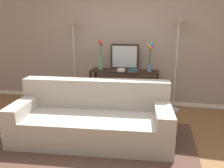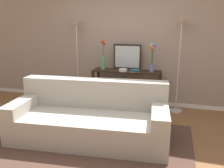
{
  "view_description": "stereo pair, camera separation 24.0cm",
  "coord_description": "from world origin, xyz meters",
  "px_view_note": "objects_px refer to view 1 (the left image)",
  "views": [
    {
      "loc": [
        0.77,
        -2.86,
        1.72
      ],
      "look_at": [
        -0.06,
        0.96,
        0.7
      ],
      "focal_mm": 36.25,
      "sensor_mm": 36.0,
      "label": 1
    },
    {
      "loc": [
        1.0,
        -2.8,
        1.72
      ],
      "look_at": [
        -0.06,
        0.96,
        0.7
      ],
      "focal_mm": 36.25,
      "sensor_mm": 36.0,
      "label": 2
    }
  ],
  "objects_px": {
    "console_table": "(124,81)",
    "vase_tall_flowers": "(101,59)",
    "floor_lamp_left": "(73,40)",
    "fruit_bowl": "(121,70)",
    "wall_mirror": "(125,57)",
    "floor_lamp_right": "(178,39)",
    "vase_short_flowers": "(150,56)",
    "couch": "(92,120)",
    "book_stack": "(133,70)",
    "book_row_under_console": "(103,103)"
  },
  "relations": [
    {
      "from": "couch",
      "to": "floor_lamp_right",
      "type": "relative_size",
      "value": 1.31
    },
    {
      "from": "couch",
      "to": "wall_mirror",
      "type": "xyz_separation_m",
      "value": [
        0.23,
        1.67,
        0.76
      ]
    },
    {
      "from": "floor_lamp_right",
      "to": "couch",
      "type": "bearing_deg",
      "value": -130.11
    },
    {
      "from": "floor_lamp_left",
      "to": "book_row_under_console",
      "type": "height_order",
      "value": "floor_lamp_left"
    },
    {
      "from": "console_table",
      "to": "vase_tall_flowers",
      "type": "relative_size",
      "value": 2.27
    },
    {
      "from": "console_table",
      "to": "vase_short_flowers",
      "type": "relative_size",
      "value": 2.41
    },
    {
      "from": "couch",
      "to": "vase_tall_flowers",
      "type": "bearing_deg",
      "value": 99.84
    },
    {
      "from": "wall_mirror",
      "to": "vase_tall_flowers",
      "type": "xyz_separation_m",
      "value": [
        -0.48,
        -0.18,
        -0.03
      ]
    },
    {
      "from": "console_table",
      "to": "book_row_under_console",
      "type": "relative_size",
      "value": 5.87
    },
    {
      "from": "floor_lamp_right",
      "to": "book_stack",
      "type": "relative_size",
      "value": 9.48
    },
    {
      "from": "floor_lamp_left",
      "to": "wall_mirror",
      "type": "distance_m",
      "value": 1.15
    },
    {
      "from": "console_table",
      "to": "vase_tall_flowers",
      "type": "distance_m",
      "value": 0.7
    },
    {
      "from": "vase_short_flowers",
      "to": "wall_mirror",
      "type": "bearing_deg",
      "value": 161.72
    },
    {
      "from": "book_stack",
      "to": "floor_lamp_right",
      "type": "bearing_deg",
      "value": 9.18
    },
    {
      "from": "book_stack",
      "to": "book_row_under_console",
      "type": "distance_m",
      "value": 1.02
    },
    {
      "from": "book_row_under_console",
      "to": "fruit_bowl",
      "type": "bearing_deg",
      "value": -17.26
    },
    {
      "from": "book_stack",
      "to": "book_row_under_console",
      "type": "bearing_deg",
      "value": 170.51
    },
    {
      "from": "book_stack",
      "to": "couch",
      "type": "bearing_deg",
      "value": -107.73
    },
    {
      "from": "wall_mirror",
      "to": "fruit_bowl",
      "type": "xyz_separation_m",
      "value": [
        -0.02,
        -0.29,
        -0.24
      ]
    },
    {
      "from": "vase_tall_flowers",
      "to": "floor_lamp_left",
      "type": "bearing_deg",
      "value": 175.84
    },
    {
      "from": "couch",
      "to": "vase_tall_flowers",
      "type": "height_order",
      "value": "vase_tall_flowers"
    },
    {
      "from": "floor_lamp_right",
      "to": "floor_lamp_left",
      "type": "bearing_deg",
      "value": 180.0
    },
    {
      "from": "wall_mirror",
      "to": "console_table",
      "type": "bearing_deg",
      "value": -80.07
    },
    {
      "from": "vase_tall_flowers",
      "to": "fruit_bowl",
      "type": "height_order",
      "value": "vase_tall_flowers"
    },
    {
      "from": "vase_tall_flowers",
      "to": "book_row_under_console",
      "type": "distance_m",
      "value": 0.99
    },
    {
      "from": "couch",
      "to": "floor_lamp_left",
      "type": "relative_size",
      "value": 1.34
    },
    {
      "from": "book_stack",
      "to": "floor_lamp_left",
      "type": "bearing_deg",
      "value": 174.07
    },
    {
      "from": "floor_lamp_left",
      "to": "fruit_bowl",
      "type": "relative_size",
      "value": 10.8
    },
    {
      "from": "fruit_bowl",
      "to": "wall_mirror",
      "type": "bearing_deg",
      "value": 86.03
    },
    {
      "from": "floor_lamp_right",
      "to": "vase_short_flowers",
      "type": "bearing_deg",
      "value": -175.41
    },
    {
      "from": "fruit_bowl",
      "to": "book_row_under_console",
      "type": "bearing_deg",
      "value": 162.74
    },
    {
      "from": "floor_lamp_right",
      "to": "wall_mirror",
      "type": "distance_m",
      "value": 1.14
    },
    {
      "from": "console_table",
      "to": "vase_short_flowers",
      "type": "height_order",
      "value": "vase_short_flowers"
    },
    {
      "from": "book_stack",
      "to": "book_row_under_console",
      "type": "height_order",
      "value": "book_stack"
    },
    {
      "from": "couch",
      "to": "floor_lamp_right",
      "type": "height_order",
      "value": "floor_lamp_right"
    },
    {
      "from": "floor_lamp_right",
      "to": "vase_short_flowers",
      "type": "height_order",
      "value": "floor_lamp_right"
    },
    {
      "from": "book_stack",
      "to": "book_row_under_console",
      "type": "xyz_separation_m",
      "value": [
        -0.65,
        0.11,
        -0.77
      ]
    },
    {
      "from": "console_table",
      "to": "book_stack",
      "type": "distance_m",
      "value": 0.35
    },
    {
      "from": "floor_lamp_left",
      "to": "vase_short_flowers",
      "type": "bearing_deg",
      "value": -1.45
    },
    {
      "from": "fruit_bowl",
      "to": "book_row_under_console",
      "type": "xyz_separation_m",
      "value": [
        -0.41,
        0.13,
        -0.78
      ]
    },
    {
      "from": "wall_mirror",
      "to": "floor_lamp_right",
      "type": "bearing_deg",
      "value": -7.45
    },
    {
      "from": "console_table",
      "to": "vase_short_flowers",
      "type": "xyz_separation_m",
      "value": [
        0.52,
        -0.01,
        0.57
      ]
    },
    {
      "from": "fruit_bowl",
      "to": "floor_lamp_right",
      "type": "bearing_deg",
      "value": 8.15
    },
    {
      "from": "couch",
      "to": "book_stack",
      "type": "bearing_deg",
      "value": 72.27
    },
    {
      "from": "book_row_under_console",
      "to": "vase_tall_flowers",
      "type": "bearing_deg",
      "value": -161.04
    },
    {
      "from": "vase_tall_flowers",
      "to": "fruit_bowl",
      "type": "xyz_separation_m",
      "value": [
        0.46,
        -0.11,
        -0.21
      ]
    },
    {
      "from": "vase_short_flowers",
      "to": "console_table",
      "type": "bearing_deg",
      "value": 178.41
    },
    {
      "from": "floor_lamp_right",
      "to": "wall_mirror",
      "type": "bearing_deg",
      "value": 172.55
    },
    {
      "from": "floor_lamp_left",
      "to": "fruit_bowl",
      "type": "height_order",
      "value": "floor_lamp_left"
    },
    {
      "from": "floor_lamp_right",
      "to": "wall_mirror",
      "type": "xyz_separation_m",
      "value": [
        -1.06,
        0.14,
        -0.39
      ]
    }
  ]
}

